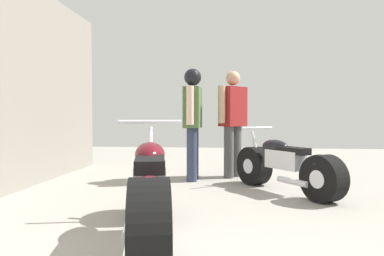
{
  "coord_description": "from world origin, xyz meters",
  "views": [
    {
      "loc": [
        -0.13,
        -0.5,
        1.0
      ],
      "look_at": [
        -0.52,
        3.41,
        0.87
      ],
      "focal_mm": 34.3,
      "sensor_mm": 36.0,
      "label": 1
    }
  ],
  "objects": [
    {
      "name": "motorcycle_maroon_cruiser",
      "position": [
        -0.74,
        2.32,
        0.39
      ],
      "size": [
        0.77,
        2.06,
        0.96
      ],
      "color": "black",
      "rests_on": "ground_plane"
    },
    {
      "name": "mechanic_in_blue",
      "position": [
        -0.06,
        5.46,
        0.97
      ],
      "size": [
        0.51,
        0.61,
        1.72
      ],
      "color": "#4C4C4C",
      "rests_on": "ground_plane"
    },
    {
      "name": "ground_plane",
      "position": [
        0.0,
        3.19,
        0.0
      ],
      "size": [
        15.33,
        15.33,
        0.0
      ],
      "primitive_type": "plane",
      "color": "#9E998E"
    },
    {
      "name": "motorcycle_black_naked",
      "position": [
        0.62,
        4.31,
        0.34
      ],
      "size": [
        1.22,
        1.59,
        0.84
      ],
      "color": "black",
      "rests_on": "ground_plane"
    },
    {
      "name": "mechanic_with_helmet",
      "position": [
        -0.68,
        5.11,
        1.03
      ],
      "size": [
        0.27,
        0.68,
        1.72
      ],
      "color": "#2D3851",
      "rests_on": "ground_plane"
    }
  ]
}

